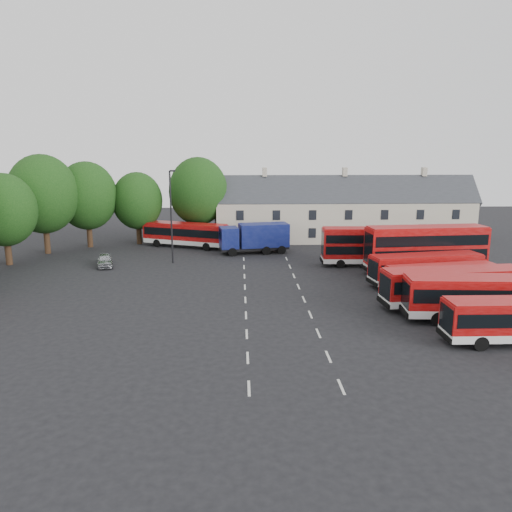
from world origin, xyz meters
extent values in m
plane|color=black|center=(0.00, 0.00, 0.00)|extent=(140.00, 140.00, 0.00)
cube|color=beige|center=(0.00, -14.00, 0.01)|extent=(0.15, 1.80, 0.01)
cube|color=beige|center=(0.00, -10.00, 0.01)|extent=(0.15, 1.80, 0.01)
cube|color=beige|center=(0.00, -6.00, 0.01)|extent=(0.15, 1.80, 0.01)
cube|color=beige|center=(0.00, -2.00, 0.01)|extent=(0.15, 1.80, 0.01)
cube|color=beige|center=(0.00, 2.00, 0.01)|extent=(0.15, 1.80, 0.01)
cube|color=beige|center=(0.00, 6.00, 0.01)|extent=(0.15, 1.80, 0.01)
cube|color=beige|center=(0.00, 10.00, 0.01)|extent=(0.15, 1.80, 0.01)
cube|color=beige|center=(0.00, 14.00, 0.01)|extent=(0.15, 1.80, 0.01)
cube|color=beige|center=(0.00, 18.00, 0.01)|extent=(0.15, 1.80, 0.01)
cube|color=beige|center=(5.00, -14.00, 0.01)|extent=(0.15, 1.80, 0.01)
cube|color=beige|center=(5.00, -10.00, 0.01)|extent=(0.15, 1.80, 0.01)
cube|color=beige|center=(5.00, -6.00, 0.01)|extent=(0.15, 1.80, 0.01)
cube|color=beige|center=(5.00, -2.00, 0.01)|extent=(0.15, 1.80, 0.01)
cube|color=beige|center=(5.00, 2.00, 0.01)|extent=(0.15, 1.80, 0.01)
cube|color=beige|center=(5.00, 6.00, 0.01)|extent=(0.15, 1.80, 0.01)
cube|color=beige|center=(5.00, 10.00, 0.01)|extent=(0.15, 1.80, 0.01)
cube|color=beige|center=(5.00, 14.00, 0.01)|extent=(0.15, 1.80, 0.01)
cube|color=beige|center=(5.00, 18.00, 0.01)|extent=(0.15, 1.80, 0.01)
cylinder|color=black|center=(-26.00, 16.00, 1.84)|extent=(0.70, 0.70, 3.67)
ellipsoid|color=#10340E|center=(-26.00, 16.00, 6.10)|extent=(6.93, 6.93, 7.97)
cylinder|color=black|center=(-24.00, 22.00, 2.19)|extent=(0.70, 0.70, 4.38)
ellipsoid|color=#10340E|center=(-24.00, 22.00, 7.26)|extent=(8.25, 8.25, 9.49)
cylinder|color=black|center=(-20.00, 26.00, 2.01)|extent=(0.70, 0.70, 4.02)
ellipsoid|color=#10340E|center=(-20.00, 26.00, 6.68)|extent=(7.59, 7.59, 8.73)
cylinder|color=black|center=(-14.00, 28.00, 1.75)|extent=(0.70, 0.70, 3.50)
ellipsoid|color=#10340E|center=(-14.00, 28.00, 5.81)|extent=(6.60, 6.60, 7.59)
cylinder|color=black|center=(-6.00, 29.00, 2.10)|extent=(0.70, 0.70, 4.20)
ellipsoid|color=#10340E|center=(-6.00, 29.00, 6.97)|extent=(7.92, 7.92, 9.11)
cube|color=beige|center=(14.00, 30.00, 2.75)|extent=(35.00, 7.00, 5.50)
cube|color=#2D3035|center=(14.00, 30.00, 5.50)|extent=(35.70, 7.13, 7.13)
cube|color=beige|center=(3.00, 30.00, 9.46)|extent=(0.60, 0.90, 1.20)
cube|color=beige|center=(14.00, 30.00, 9.46)|extent=(0.60, 0.90, 1.20)
cube|color=beige|center=(25.00, 30.00, 9.46)|extent=(0.60, 0.90, 1.20)
cylinder|color=black|center=(14.86, -9.39, 0.48)|extent=(0.97, 0.27, 0.97)
cube|color=silver|center=(17.79, -3.87, 0.84)|extent=(12.11, 3.53, 0.60)
cube|color=#980909|center=(17.79, -3.87, 2.20)|extent=(12.11, 3.53, 2.12)
cube|color=black|center=(17.79, -3.87, 2.25)|extent=(11.64, 3.56, 1.03)
cube|color=#980909|center=(17.79, -3.87, 3.31)|extent=(11.86, 3.41, 0.13)
cylinder|color=black|center=(13.89, -4.83, 0.54)|extent=(1.10, 0.38, 1.09)
cube|color=silver|center=(16.67, -0.71, 0.81)|extent=(11.65, 3.60, 0.57)
cube|color=#980909|center=(16.67, -0.71, 2.11)|extent=(11.65, 3.60, 2.03)
cube|color=black|center=(16.67, -0.71, 2.16)|extent=(11.20, 3.62, 0.99)
cube|color=#980909|center=(16.67, -0.71, 3.18)|extent=(11.42, 3.48, 0.13)
cylinder|color=black|center=(13.11, -2.20, 0.52)|extent=(1.06, 0.38, 1.04)
cylinder|color=black|center=(20.22, 0.79, 0.52)|extent=(1.06, 0.38, 1.04)
cube|color=silver|center=(17.06, 2.43, 0.70)|extent=(10.13, 3.86, 0.49)
cube|color=#980909|center=(17.06, 2.43, 1.82)|extent=(10.13, 3.86, 1.75)
cube|color=black|center=(17.06, 2.43, 1.87)|extent=(9.75, 3.85, 0.85)
cube|color=#980909|center=(17.06, 2.43, 2.74)|extent=(9.92, 3.74, 0.11)
cylinder|color=black|center=(14.11, 0.90, 0.45)|extent=(0.93, 0.40, 0.90)
cylinder|color=black|center=(20.02, 3.96, 0.45)|extent=(0.93, 0.40, 0.90)
cube|color=silver|center=(16.91, 6.01, 0.75)|extent=(10.85, 4.17, 0.53)
cube|color=#980909|center=(16.91, 6.01, 1.95)|extent=(10.85, 4.17, 1.88)
cube|color=black|center=(16.91, 6.01, 2.00)|extent=(10.44, 4.15, 0.91)
cube|color=#980909|center=(16.91, 6.01, 2.94)|extent=(10.62, 4.04, 0.12)
cylinder|color=black|center=(13.75, 4.36, 0.48)|extent=(0.99, 0.43, 0.96)
cylinder|color=black|center=(20.06, 7.65, 0.48)|extent=(0.99, 0.43, 0.96)
cube|color=silver|center=(18.40, 10.21, 0.85)|extent=(12.32, 3.83, 0.61)
cube|color=#980909|center=(18.40, 10.21, 3.00)|extent=(12.32, 3.83, 3.69)
cube|color=black|center=(18.40, 10.21, 2.29)|extent=(11.84, 3.85, 1.05)
cube|color=#980909|center=(18.40, 10.21, 4.90)|extent=(12.07, 3.70, 0.13)
cylinder|color=black|center=(14.65, 8.63, 0.55)|extent=(1.13, 0.41, 1.10)
cylinder|color=black|center=(22.16, 11.80, 0.55)|extent=(1.13, 0.41, 1.10)
cube|color=black|center=(18.40, 10.21, 3.72)|extent=(11.84, 3.85, 1.05)
cube|color=silver|center=(13.70, 14.16, 0.73)|extent=(10.37, 2.68, 0.51)
cube|color=#980909|center=(13.70, 14.16, 2.55)|extent=(10.37, 2.68, 3.13)
cube|color=black|center=(13.70, 14.16, 1.94)|extent=(9.96, 2.72, 0.89)
cube|color=#980909|center=(13.70, 14.16, 4.16)|extent=(10.16, 2.58, 0.11)
cylinder|color=black|center=(10.38, 13.21, 0.47)|extent=(0.94, 0.29, 0.94)
cylinder|color=black|center=(17.03, 15.11, 0.47)|extent=(0.94, 0.29, 0.94)
cube|color=black|center=(13.70, 14.16, 3.16)|extent=(9.96, 2.72, 0.89)
cube|color=silver|center=(-7.52, 25.46, 0.79)|extent=(11.29, 6.53, 0.56)
cube|color=#980909|center=(-7.52, 25.46, 2.05)|extent=(11.29, 6.53, 1.98)
cube|color=black|center=(-7.52, 25.46, 2.10)|extent=(10.90, 6.42, 0.96)
cube|color=#980909|center=(-7.52, 25.46, 3.09)|extent=(11.05, 6.35, 0.12)
cylinder|color=black|center=(-11.26, 25.73, 0.51)|extent=(1.05, 0.64, 1.01)
cylinder|color=black|center=(-3.78, 25.18, 0.51)|extent=(1.05, 0.64, 1.01)
cube|color=black|center=(1.31, 21.26, 0.68)|extent=(8.59, 3.68, 0.31)
cube|color=#0E1757|center=(-1.76, 20.70, 2.08)|extent=(2.52, 2.93, 2.50)
cube|color=black|center=(-2.73, 20.52, 2.46)|extent=(0.50, 2.19, 1.25)
cube|color=#0E1757|center=(2.49, 21.48, 2.24)|extent=(6.30, 3.63, 2.81)
cylinder|color=black|center=(-1.34, 19.58, 0.52)|extent=(1.08, 0.47, 1.04)
cylinder|color=black|center=(4.21, 22.99, 0.52)|extent=(1.08, 0.47, 1.04)
imported|color=#9C9EA3|center=(-15.17, 14.83, 0.69)|extent=(2.56, 4.32, 1.38)
cylinder|color=black|center=(-8.00, 16.23, 5.12)|extent=(0.18, 0.18, 10.24)
cube|color=black|center=(-7.69, 16.26, 10.24)|extent=(0.63, 0.31, 0.18)
camera|label=1|loc=(-0.43, -38.68, 12.64)|focal=35.00mm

